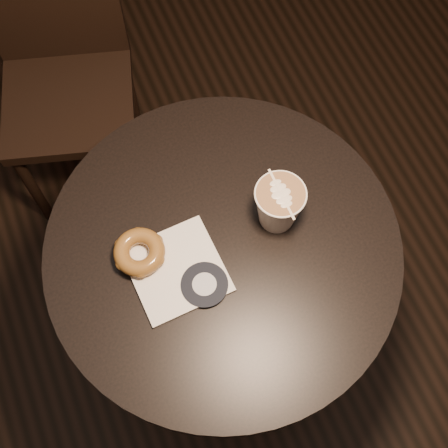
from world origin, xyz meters
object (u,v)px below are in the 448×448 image
at_px(pastry_bag, 177,270).
at_px(chair, 60,54).
at_px(doughnut, 139,252).
at_px(cafe_table, 223,279).
at_px(latte_cup, 278,206).

bearing_deg(pastry_bag, chair, 91.48).
bearing_deg(doughnut, cafe_table, -15.54).
height_order(cafe_table, pastry_bag, pastry_bag).
bearing_deg(chair, latte_cup, -53.28).
relative_size(cafe_table, pastry_bag, 4.42).
xyz_separation_m(pastry_bag, doughnut, (-0.05, 0.05, 0.02)).
xyz_separation_m(cafe_table, chair, (-0.16, 0.78, -0.04)).
relative_size(chair, latte_cup, 8.43).
bearing_deg(doughnut, pastry_bag, -45.02).
bearing_deg(pastry_bag, doughnut, 132.22).
relative_size(pastry_bag, doughnut, 1.71).
bearing_deg(latte_cup, cafe_table, -172.12).
distance_m(cafe_table, latte_cup, 0.28).
height_order(chair, doughnut, chair).
height_order(cafe_table, latte_cup, latte_cup).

